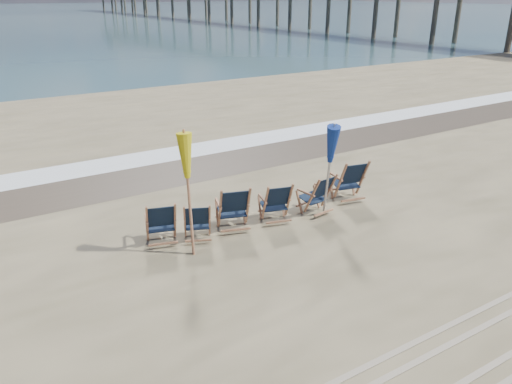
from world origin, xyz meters
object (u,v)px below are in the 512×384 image
beach_chair_3 (289,202)px  beach_chair_5 (363,179)px  beach_chair_1 (210,222)px  umbrella_blue (330,145)px  beach_chair_2 (248,208)px  beach_chair_4 (329,192)px  beach_chair_0 (175,222)px  umbrella_yellow (187,163)px

beach_chair_3 → beach_chair_5: (2.26, 0.09, 0.06)m
beach_chair_1 → umbrella_blue: (2.75, -0.38, 1.29)m
beach_chair_2 → beach_chair_4: beach_chair_2 is taller
beach_chair_0 → beach_chair_2: size_ratio=0.92×
beach_chair_4 → beach_chair_5: (1.15, 0.12, 0.05)m
beach_chair_1 → beach_chair_3: size_ratio=0.91×
umbrella_yellow → beach_chair_5: bearing=2.7°
beach_chair_1 → beach_chair_3: bearing=-159.5°
beach_chair_0 → beach_chair_4: 3.69m
beach_chair_1 → beach_chair_5: size_ratio=0.81×
beach_chair_5 → beach_chair_0: bearing=8.1°
beach_chair_1 → beach_chair_3: (1.92, -0.09, 0.05)m
beach_chair_1 → beach_chair_4: beach_chair_4 is taller
beach_chair_3 → umbrella_yellow: 2.80m
beach_chair_0 → umbrella_yellow: (0.12, -0.49, 1.37)m
beach_chair_2 → umbrella_yellow: (-1.45, -0.25, 1.32)m
beach_chair_2 → beach_chair_5: beach_chair_5 is taller
beach_chair_2 → umbrella_yellow: 1.98m
beach_chair_1 → umbrella_yellow: (-0.52, -0.22, 1.41)m
beach_chair_0 → umbrella_blue: bearing=-174.8°
beach_chair_3 → umbrella_yellow: umbrella_yellow is taller
umbrella_yellow → beach_chair_4: bearing=1.6°
beach_chair_4 → beach_chair_0: bearing=-13.3°
beach_chair_4 → umbrella_blue: size_ratio=0.44×
beach_chair_0 → beach_chair_3: 2.58m
beach_chair_2 → beach_chair_5: bearing=-162.8°
beach_chair_0 → umbrella_yellow: size_ratio=0.41×
beach_chair_3 → beach_chair_5: bearing=-162.9°
beach_chair_3 → beach_chair_5: 2.26m
beach_chair_1 → beach_chair_3: 1.92m
beach_chair_0 → beach_chair_2: 1.59m
beach_chair_1 → beach_chair_5: 4.18m
beach_chair_2 → umbrella_yellow: umbrella_yellow is taller
beach_chair_2 → beach_chair_3: (0.99, -0.12, -0.04)m
beach_chair_3 → umbrella_yellow: bearing=17.9°
beach_chair_4 → beach_chair_5: 1.15m
beach_chair_1 → beach_chair_2: bearing=-155.1°
umbrella_blue → beach_chair_1: bearing=172.2°
beach_chair_0 → beach_chair_2: (1.57, -0.24, 0.05)m
beach_chair_0 → beach_chair_1: size_ratio=1.10×
beach_chair_1 → beach_chair_2: (0.93, 0.03, 0.09)m
beach_chair_1 → beach_chair_2: beach_chair_2 is taller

